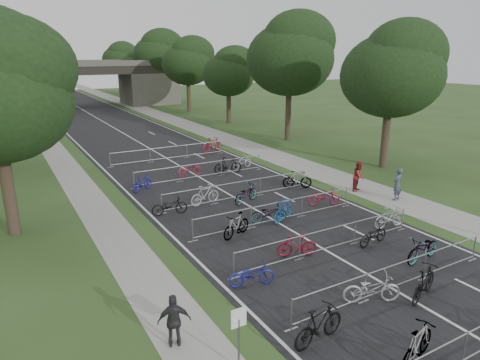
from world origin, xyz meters
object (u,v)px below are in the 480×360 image
object	(u,v)px
pedestrian_b	(359,176)
pedestrian_c	(174,321)
bike_1	(417,345)
park_sign	(239,327)
pedestrian_a	(397,184)
overpass_bridge	(76,84)

from	to	relation	value
pedestrian_b	pedestrian_c	bearing A→B (deg)	-176.70
pedestrian_c	bike_1	bearing A→B (deg)	162.40
park_sign	bike_1	world-z (taller)	park_sign
pedestrian_b	bike_1	bearing A→B (deg)	-153.64
park_sign	pedestrian_c	size ratio (longest dim) A/B	1.11
pedestrian_b	pedestrian_c	world-z (taller)	pedestrian_b
bike_1	pedestrian_c	bearing A→B (deg)	38.46
bike_1	pedestrian_b	world-z (taller)	pedestrian_b
pedestrian_a	pedestrian_b	world-z (taller)	pedestrian_a
pedestrian_a	pedestrian_b	bearing A→B (deg)	-87.96
park_sign	pedestrian_c	bearing A→B (deg)	124.05
bike_1	pedestrian_c	xyz separation A→B (m)	(-5.43, 3.98, 0.24)
pedestrian_c	pedestrian_a	bearing A→B (deg)	-141.69
park_sign	pedestrian_a	bearing A→B (deg)	26.62
pedestrian_a	pedestrian_c	world-z (taller)	pedestrian_a
overpass_bridge	pedestrian_a	size ratio (longest dim) A/B	16.31
bike_1	pedestrian_c	world-z (taller)	pedestrian_c
pedestrian_a	pedestrian_c	bearing A→B (deg)	6.16
pedestrian_a	pedestrian_b	distance (m)	2.45
overpass_bridge	pedestrian_c	distance (m)	60.88
pedestrian_a	park_sign	bearing A→B (deg)	13.11
pedestrian_b	pedestrian_c	size ratio (longest dim) A/B	1.12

